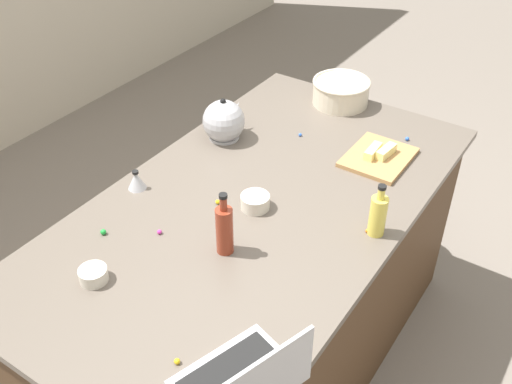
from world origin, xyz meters
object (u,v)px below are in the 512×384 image
butter_stick_left (386,152)px  ramekin_medium (93,275)px  butter_stick_right (373,151)px  laptop (246,381)px  ramekin_small (255,202)px  kettle (224,121)px  mixing_bowl_large (341,91)px  kitchen_timer (136,180)px  bottle_oil (378,215)px  cutting_board (378,157)px  bottle_soy (224,229)px

butter_stick_left → ramekin_medium: butter_stick_left is taller
butter_stick_right → ramekin_medium: butter_stick_right is taller
laptop → ramekin_small: 0.77m
kettle → mixing_bowl_large: bearing=-26.1°
butter_stick_left → butter_stick_right: 0.05m
ramekin_small → kitchen_timer: 0.46m
butter_stick_left → ramekin_small: same height
bottle_oil → kitchen_timer: bearing=106.9°
kitchen_timer → laptop: bearing=-120.9°
mixing_bowl_large → ramekin_small: mixing_bowl_large is taller
laptop → ramekin_small: (0.66, 0.41, -0.02)m
kitchen_timer → bottle_oil: bearing=-73.1°
laptop → ramekin_medium: size_ratio=3.99×
bottle_oil → butter_stick_right: bearing=26.2°
butter_stick_right → ramekin_small: size_ratio=1.04×
laptop → ramekin_small: bearing=32.1°
mixing_bowl_large → cutting_board: bearing=-134.0°
butter_stick_left → kitchen_timer: kitchen_timer is taller
butter_stick_left → kitchen_timer: (-0.71, 0.70, -0.00)m
kettle → kitchen_timer: size_ratio=2.77×
laptop → butter_stick_left: size_ratio=3.29×
butter_stick_right → ramekin_medium: (-1.12, 0.43, -0.01)m
ramekin_small → cutting_board: bearing=-23.8°
kettle → butter_stick_right: size_ratio=1.94×
ramekin_medium → kitchen_timer: 0.49m
laptop → bottle_soy: bottle_soy is taller
kettle → cutting_board: bearing=-71.1°
butter_stick_left → ramekin_small: (-0.56, 0.26, -0.01)m
ramekin_small → kettle: bearing=49.0°
mixing_bowl_large → bottle_soy: 1.14m
laptop → mixing_bowl_large: 1.62m
mixing_bowl_large → ramekin_small: 0.89m
butter_stick_right → butter_stick_left: bearing=-58.9°
kettle → ramekin_small: size_ratio=2.01×
kitchen_timer → mixing_bowl_large: bearing=-17.7°
bottle_soy → butter_stick_left: (0.80, -0.22, -0.06)m
bottle_oil → kitchen_timer: (-0.26, 0.86, -0.04)m
cutting_board → butter_stick_right: size_ratio=2.65×
kettle → butter_stick_right: kettle is taller
mixing_bowl_large → kettle: (-0.55, 0.27, 0.02)m
kettle → laptop: bearing=-141.3°
ramekin_medium → laptop: bearing=-96.3°
ramekin_small → ramekin_medium: ramekin_small is taller
cutting_board → butter_stick_right: bearing=115.3°
bottle_soy → butter_stick_left: bearing=-15.0°
cutting_board → butter_stick_left: bearing=-53.7°
bottle_oil → butter_stick_left: bearing=19.9°
butter_stick_right → kitchen_timer: (-0.68, 0.66, -0.00)m
cutting_board → bottle_oil: bearing=-156.8°
cutting_board → butter_stick_left: butter_stick_left is taller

